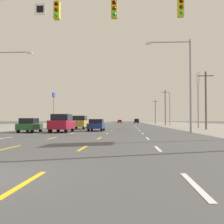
% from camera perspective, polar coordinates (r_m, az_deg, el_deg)
% --- Properties ---
extents(ground_plane, '(572.00, 572.00, 0.00)m').
position_cam_1_polar(ground_plane, '(72.58, 0.29, -2.67)').
color(ground_plane, '#4C4C4F').
extents(lot_apron_left, '(28.00, 440.00, 0.01)m').
position_cam_1_polar(lot_apron_left, '(77.94, -18.21, -2.52)').
color(lot_apron_left, gray).
rests_on(lot_apron_left, ground).
extents(lot_apron_right, '(28.00, 440.00, 0.01)m').
position_cam_1_polar(lot_apron_right, '(75.40, 19.45, -2.54)').
color(lot_apron_right, gray).
rests_on(lot_apron_right, ground).
extents(lane_markings, '(10.64, 227.60, 0.01)m').
position_cam_1_polar(lane_markings, '(111.03, 1.37, -2.31)').
color(lane_markings, white).
rests_on(lane_markings, ground).
extents(signal_span_wire, '(25.07, 0.52, 8.63)m').
position_cam_1_polar(signal_span_wire, '(15.69, -11.59, 12.72)').
color(signal_span_wire, brown).
rests_on(signal_span_wire, ground).
extents(hatchback_far_left_nearest, '(1.72, 3.90, 1.54)m').
position_cam_1_polar(hatchback_far_left_nearest, '(32.61, -15.96, -2.51)').
color(hatchback_far_left_nearest, '#235B2D').
rests_on(hatchback_far_left_nearest, ground).
extents(suv_inner_left_near, '(1.98, 4.90, 1.98)m').
position_cam_1_polar(suv_inner_left_near, '(32.00, -9.85, -2.13)').
color(suv_inner_left_near, maroon).
rests_on(suv_inner_left_near, ground).
extents(sedan_center_turn_mid, '(1.80, 4.50, 1.46)m').
position_cam_1_polar(sedan_center_turn_mid, '(35.48, -3.08, -2.54)').
color(sedan_center_turn_mid, navy).
rests_on(sedan_center_turn_mid, ground).
extents(suv_inner_left_midfar, '(1.98, 4.90, 1.98)m').
position_cam_1_polar(suv_inner_left_midfar, '(43.19, -6.36, -2.01)').
color(suv_inner_left_midfar, '#B28C33').
rests_on(suv_inner_left_midfar, ground).
extents(sedan_center_turn_far, '(1.80, 4.50, 1.46)m').
position_cam_1_polar(sedan_center_turn_far, '(124.16, 1.55, -1.89)').
color(sedan_center_turn_far, red).
rests_on(sedan_center_turn_far, ground).
extents(suv_far_right_farther, '(1.98, 4.90, 1.98)m').
position_cam_1_polar(suv_far_right_farther, '(125.30, 4.87, -1.76)').
color(suv_far_right_farther, black).
rests_on(suv_far_right_farther, ground).
extents(hatchback_far_right_farthest, '(1.72, 3.90, 1.54)m').
position_cam_1_polar(hatchback_far_right_farthest, '(134.33, 4.72, -1.86)').
color(hatchback_far_right_farthest, '#235B2D').
rests_on(hatchback_far_right_farthest, ground).
extents(pole_sign_left_row_2, '(0.24, 1.77, 8.44)m').
position_cam_1_polar(pole_sign_left_row_2, '(76.26, -11.46, 2.02)').
color(pole_sign_left_row_2, gray).
rests_on(pole_sign_left_row_2, ground).
extents(pole_sign_right_row_1, '(0.24, 1.77, 9.45)m').
position_cam_1_polar(pole_sign_right_row_1, '(51.28, 16.62, 4.85)').
color(pole_sign_right_row_1, gray).
rests_on(pole_sign_right_row_1, ground).
extents(pole_sign_right_row_2, '(0.24, 2.55, 8.22)m').
position_cam_1_polar(pole_sign_right_row_2, '(73.06, 11.34, 2.39)').
color(pole_sign_right_row_2, gray).
rests_on(pole_sign_right_row_2, ground).
extents(streetlight_left_row_0, '(3.99, 0.26, 8.74)m').
position_cam_1_polar(streetlight_left_row_0, '(32.79, -21.31, 5.11)').
color(streetlight_left_row_0, gray).
rests_on(streetlight_left_row_0, ground).
extents(streetlight_right_row_0, '(4.58, 0.26, 9.56)m').
position_cam_1_polar(streetlight_right_row_0, '(30.43, 14.31, 6.50)').
color(streetlight_right_row_0, gray).
rests_on(streetlight_right_row_0, ground).
extents(utility_pole_right_row_0, '(2.20, 0.26, 8.23)m').
position_cam_1_polar(utility_pole_right_row_0, '(43.03, 18.03, 2.43)').
color(utility_pole_right_row_0, brown).
rests_on(utility_pole_right_row_0, ground).
extents(utility_pole_right_row_1, '(2.20, 0.26, 9.23)m').
position_cam_1_polar(utility_pole_right_row_1, '(76.50, 10.46, 1.01)').
color(utility_pole_right_row_1, brown).
rests_on(utility_pole_right_row_1, ground).
extents(utility_pole_right_row_2, '(2.20, 0.26, 8.91)m').
position_cam_1_polar(utility_pole_right_row_2, '(108.57, 8.55, 0.14)').
color(utility_pole_right_row_2, brown).
rests_on(utility_pole_right_row_2, ground).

